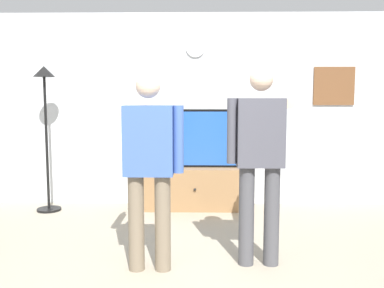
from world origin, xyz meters
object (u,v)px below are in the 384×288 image
object	(u,v)px
person_standing_nearer_lamp	(149,160)
person_standing_nearer_couch	(260,154)
framed_picture	(334,86)
television	(195,138)
tv_stand	(195,188)
floor_lamp	(45,108)
wall_clock	(195,48)

from	to	relation	value
person_standing_nearer_lamp	person_standing_nearer_couch	distance (m)	0.99
framed_picture	person_standing_nearer_couch	xyz separation A→B (m)	(-1.33, -2.23, -0.67)
television	person_standing_nearer_couch	xyz separation A→B (m)	(0.60, -1.98, 0.05)
tv_stand	television	distance (m)	0.68
person_standing_nearer_lamp	person_standing_nearer_couch	xyz separation A→B (m)	(0.98, 0.14, 0.04)
tv_stand	television	world-z (taller)	television
tv_stand	television	size ratio (longest dim) A/B	1.06
television	floor_lamp	bearing A→B (deg)	-174.81
tv_stand	framed_picture	world-z (taller)	framed_picture
framed_picture	floor_lamp	bearing A→B (deg)	-173.75
tv_stand	wall_clock	bearing A→B (deg)	90.00
wall_clock	framed_picture	world-z (taller)	wall_clock
framed_picture	person_standing_nearer_couch	world-z (taller)	framed_picture
floor_lamp	wall_clock	bearing A→B (deg)	12.07
television	wall_clock	xyz separation A→B (m)	(-0.00, 0.24, 1.25)
floor_lamp	person_standing_nearer_couch	bearing A→B (deg)	-34.87
tv_stand	person_standing_nearer_couch	distance (m)	2.16
floor_lamp	person_standing_nearer_lamp	bearing A→B (deg)	-50.41
television	person_standing_nearer_couch	size ratio (longest dim) A/B	0.72
television	floor_lamp	size ratio (longest dim) A/B	0.67
wall_clock	framed_picture	xyz separation A→B (m)	(1.94, 0.00, -0.53)
person_standing_nearer_lamp	television	bearing A→B (deg)	79.94
framed_picture	floor_lamp	xyz separation A→B (m)	(-3.92, -0.43, -0.30)
person_standing_nearer_lamp	framed_picture	bearing A→B (deg)	45.72
floor_lamp	person_standing_nearer_lamp	world-z (taller)	floor_lamp
person_standing_nearer_couch	television	bearing A→B (deg)	106.94
person_standing_nearer_lamp	person_standing_nearer_couch	bearing A→B (deg)	8.12
tv_stand	framed_picture	xyz separation A→B (m)	(1.94, 0.30, 1.40)
television	person_standing_nearer_lamp	world-z (taller)	person_standing_nearer_lamp
television	framed_picture	world-z (taller)	framed_picture
television	person_standing_nearer_lamp	distance (m)	2.16
television	wall_clock	size ratio (longest dim) A/B	4.88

